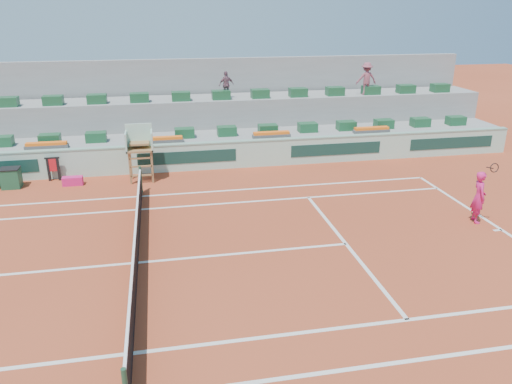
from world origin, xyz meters
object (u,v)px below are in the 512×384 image
(player_bag, at_px, (73,181))
(umpire_chair, at_px, (140,145))
(drink_cooler_a, at_px, (11,178))
(tennis_player, at_px, (479,197))

(player_bag, height_order, umpire_chair, umpire_chair)
(drink_cooler_a, bearing_deg, tennis_player, -21.98)
(player_bag, relative_size, tennis_player, 0.36)
(player_bag, distance_m, drink_cooler_a, 2.42)
(player_bag, height_order, tennis_player, tennis_player)
(umpire_chair, bearing_deg, tennis_player, -30.36)
(umpire_chair, relative_size, drink_cooler_a, 2.86)
(player_bag, bearing_deg, tennis_player, -24.78)
(tennis_player, bearing_deg, drink_cooler_a, 158.02)
(tennis_player, bearing_deg, umpire_chair, 149.64)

